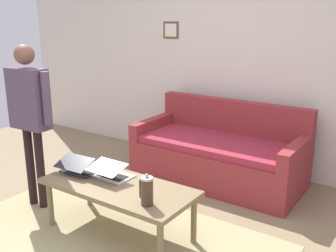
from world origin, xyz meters
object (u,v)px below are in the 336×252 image
(couch, at_px, (219,154))
(laptop_left, at_px, (111,173))
(person_standing, at_px, (29,106))
(coffee_table, at_px, (118,190))
(laptop_center, at_px, (78,168))
(french_press, at_px, (147,191))

(couch, bearing_deg, laptop_left, 77.83)
(couch, bearing_deg, person_standing, 53.16)
(laptop_left, relative_size, person_standing, 0.20)
(coffee_table, bearing_deg, laptop_left, -28.66)
(couch, xyz_separation_m, laptop_left, (0.31, 1.46, 0.20))
(laptop_center, bearing_deg, laptop_left, -167.26)
(couch, distance_m, laptop_center, 1.67)
(coffee_table, bearing_deg, french_press, 160.61)
(laptop_left, relative_size, french_press, 1.29)
(coffee_table, height_order, french_press, french_press)
(couch, relative_size, laptop_center, 5.35)
(laptop_center, bearing_deg, person_standing, 6.32)
(laptop_left, bearing_deg, coffee_table, 151.34)
(coffee_table, distance_m, laptop_left, 0.19)
(coffee_table, xyz_separation_m, person_standing, (1.02, 0.06, 0.60))
(laptop_center, bearing_deg, couch, -112.95)
(couch, relative_size, laptop_left, 5.80)
(person_standing, bearing_deg, french_press, 176.40)
(laptop_center, bearing_deg, coffee_table, 179.64)
(couch, xyz_separation_m, coffee_table, (0.17, 1.54, 0.11))
(coffee_table, bearing_deg, laptop_center, -0.36)
(couch, relative_size, coffee_table, 1.40)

